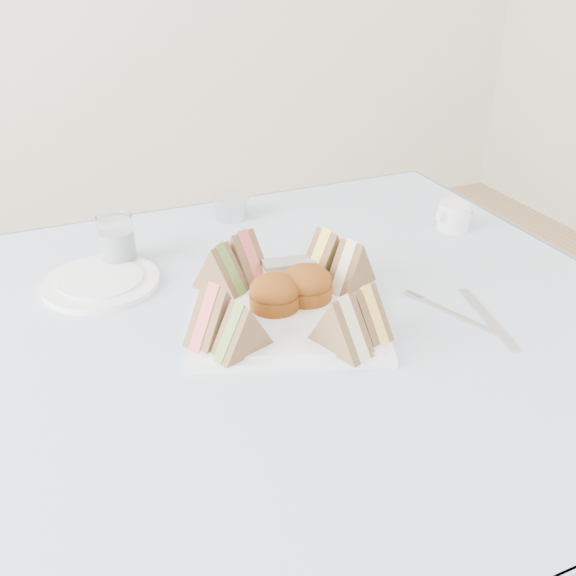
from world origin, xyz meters
name	(u,v)px	position (x,y,z in m)	size (l,w,h in m)	color
table	(313,485)	(0.00, 0.00, 0.37)	(0.90, 0.90, 0.74)	brown
tablecloth	(318,314)	(0.00, 0.00, 0.74)	(1.02, 1.02, 0.01)	silver
serving_plate	(288,313)	(-0.05, 0.01, 0.75)	(0.29, 0.29, 0.01)	white
sandwich_fl_a	(216,311)	(-0.17, -0.02, 0.80)	(0.10, 0.05, 0.09)	brown
sandwich_fl_b	(241,327)	(-0.15, -0.07, 0.80)	(0.09, 0.04, 0.08)	brown
sandwich_fr_a	(364,309)	(0.03, -0.09, 0.80)	(0.09, 0.04, 0.08)	brown
sandwich_fr_b	(342,322)	(-0.02, -0.11, 0.80)	(0.09, 0.04, 0.08)	brown
sandwich_bl_a	(220,267)	(-0.12, 0.11, 0.80)	(0.09, 0.04, 0.08)	brown
sandwich_bl_b	(243,255)	(-0.08, 0.13, 0.80)	(0.10, 0.05, 0.09)	brown
sandwich_br_a	(351,264)	(0.07, 0.04, 0.80)	(0.09, 0.04, 0.08)	brown
sandwich_br_b	(326,253)	(0.05, 0.08, 0.80)	(0.10, 0.05, 0.09)	brown
scone_left	(274,293)	(-0.06, 0.02, 0.78)	(0.08, 0.08, 0.05)	brown
scone_right	(307,284)	(-0.01, 0.03, 0.78)	(0.08, 0.08, 0.05)	brown
pastry_slice	(289,272)	(-0.01, 0.09, 0.78)	(0.08, 0.03, 0.04)	#D8B883
side_plate	(101,282)	(-0.30, 0.22, 0.75)	(0.19, 0.19, 0.01)	white
water_glass	(117,240)	(-0.25, 0.29, 0.79)	(0.06, 0.06, 0.09)	white
tea_strainer	(231,208)	(0.00, 0.41, 0.77)	(0.07, 0.07, 0.04)	silver
knife	(487,318)	(0.23, -0.12, 0.75)	(0.01, 0.18, 0.00)	silver
fork	(465,319)	(0.20, -0.11, 0.75)	(0.01, 0.16, 0.00)	silver
creamer_jug	(454,216)	(0.38, 0.18, 0.77)	(0.06, 0.06, 0.06)	white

